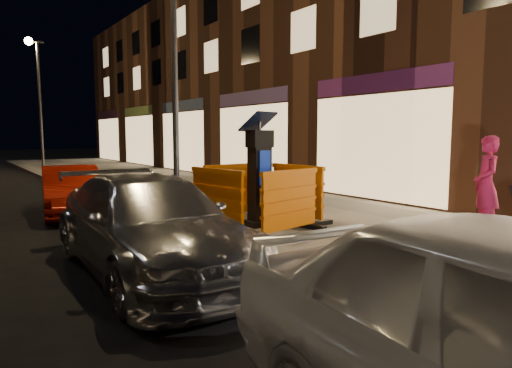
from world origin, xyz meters
TOP-DOWN VIEW (x-y plane):
  - ground_plane at (0.00, 0.00)m, footprint 120.00×120.00m
  - sidewalk at (3.00, 0.00)m, footprint 6.00×60.00m
  - kerb at (0.00, 0.00)m, footprint 0.30×60.00m
  - parking_kiosk at (1.51, 1.91)m, footprint 0.73×0.73m
  - barrier_front at (1.51, 0.96)m, footprint 1.59×0.90m
  - barrier_back at (1.51, 2.86)m, footprint 1.53×0.71m
  - barrier_kerbside at (0.56, 1.91)m, footprint 0.83×1.57m
  - barrier_bldgside at (2.46, 1.91)m, footprint 0.73×1.54m
  - car_silver at (-1.20, 0.71)m, footprint 2.02×4.71m
  - car_red at (-1.07, 6.18)m, footprint 1.76×3.72m
  - man at (4.49, -0.95)m, footprint 0.75×0.76m
  - street_lamp_mid at (0.25, 3.00)m, footprint 0.12×0.12m
  - street_lamp_far at (0.25, 18.00)m, footprint 0.12×0.12m

SIDE VIEW (x-z plane):
  - ground_plane at x=0.00m, z-range 0.00..0.00m
  - car_silver at x=-1.20m, z-range -0.68..0.68m
  - car_red at x=-1.07m, z-range -0.59..0.59m
  - sidewalk at x=3.00m, z-range 0.00..0.15m
  - kerb at x=0.00m, z-range 0.00..0.15m
  - barrier_front at x=1.51m, z-range 0.15..1.31m
  - barrier_back at x=1.51m, z-range 0.15..1.31m
  - barrier_kerbside at x=0.56m, z-range 0.15..1.31m
  - barrier_bldgside at x=2.46m, z-range 0.15..1.31m
  - man at x=4.49m, z-range 0.15..1.92m
  - parking_kiosk at x=1.51m, z-range 0.15..2.24m
  - street_lamp_mid at x=0.25m, z-range 0.15..6.15m
  - street_lamp_far at x=0.25m, z-range 0.15..6.15m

